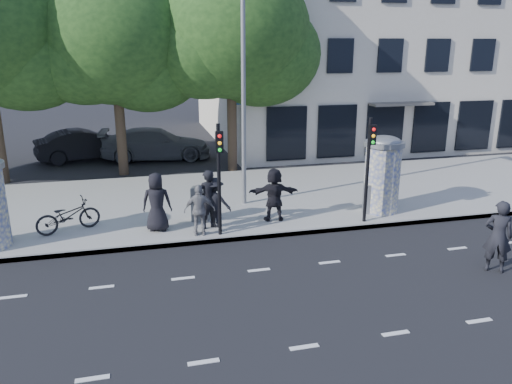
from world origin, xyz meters
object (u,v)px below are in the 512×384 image
object	(u,v)px
ad_column_right	(382,172)
cabinet_left	(200,204)
ped_f	(274,194)
street_lamp	(244,73)
man_road	(498,236)
traffic_pole_near	(219,169)
cabinet_right	(370,199)
ped_e	(200,210)
traffic_pole_far	(369,160)
car_mid	(84,145)
ped_b	(208,199)
ped_d	(215,202)
bicycle	(68,216)
ped_a	(157,202)
car_right	(156,144)

from	to	relation	value
ad_column_right	cabinet_left	xyz separation A→B (m)	(-6.20, 0.52, -0.82)
ped_f	cabinet_left	bearing A→B (deg)	-5.22
street_lamp	man_road	size ratio (longest dim) A/B	4.13
cabinet_left	ped_f	bearing A→B (deg)	8.55
traffic_pole_near	cabinet_right	size ratio (longest dim) A/B	3.31
street_lamp	ped_e	xyz separation A→B (m)	(-2.00, -2.70, -3.85)
cabinet_right	man_road	bearing A→B (deg)	-54.27
traffic_pole_far	car_mid	world-z (taller)	traffic_pole_far
ad_column_right	ped_b	xyz separation A→B (m)	(-6.06, -0.22, -0.44)
car_mid	ped_b	bearing A→B (deg)	-174.48
traffic_pole_far	cabinet_left	distance (m)	5.60
traffic_pole_far	ped_b	bearing A→B (deg)	172.23
ped_b	ped_d	size ratio (longest dim) A/B	1.18
ped_d	bicycle	distance (m)	4.53
traffic_pole_near	car_mid	world-z (taller)	traffic_pole_near
cabinet_left	car_mid	bearing A→B (deg)	133.15
ped_f	car_mid	bearing A→B (deg)	-52.11
ped_d	car_mid	size ratio (longest dim) A/B	0.34
traffic_pole_far	ped_d	world-z (taller)	traffic_pole_far
traffic_pole_near	ped_d	xyz separation A→B (m)	(-0.03, 0.78, -1.28)
ad_column_right	man_road	distance (m)	4.92
ped_a	ped_e	xyz separation A→B (m)	(1.22, -0.72, -0.13)
traffic_pole_near	cabinet_right	distance (m)	5.63
ped_f	traffic_pole_far	bearing A→B (deg)	170.22
ad_column_right	ped_d	size ratio (longest dim) A/B	1.65
cabinet_right	car_right	xyz separation A→B (m)	(-6.62, 10.98, 0.14)
ped_d	car_mid	world-z (taller)	ped_d
traffic_pole_far	ped_f	xyz separation A→B (m)	(-2.85, 0.89, -1.20)
traffic_pole_far	ad_column_right	bearing A→B (deg)	42.21
traffic_pole_far	cabinet_right	size ratio (longest dim) A/B	3.31
traffic_pole_near	bicycle	bearing A→B (deg)	162.31
ped_e	man_road	bearing A→B (deg)	155.34
ped_a	bicycle	xyz separation A→B (m)	(-2.68, 0.58, -0.41)
ped_d	car_right	bearing A→B (deg)	-61.24
ped_d	ped_e	bearing A→B (deg)	70.96
ped_f	traffic_pole_near	bearing A→B (deg)	32.12
ped_f	cabinet_right	bearing A→B (deg)	-174.32
ped_e	cabinet_left	distance (m)	1.32
man_road	car_mid	xyz separation A→B (m)	(-11.43, 16.42, -0.19)
traffic_pole_near	car_mid	bearing A→B (deg)	111.13
traffic_pole_far	ped_a	size ratio (longest dim) A/B	1.84
traffic_pole_near	street_lamp	xyz separation A→B (m)	(1.40, 2.84, 2.56)
bicycle	car_right	distance (m)	10.82
ped_a	car_right	distance (m)	10.92
car_right	street_lamp	bearing A→B (deg)	-158.40
bicycle	cabinet_left	size ratio (longest dim) A/B	1.72
ped_d	car_mid	distance (m)	12.67
ped_a	ped_e	bearing A→B (deg)	159.16
man_road	cabinet_left	distance (m)	8.81
man_road	car_right	world-z (taller)	man_road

